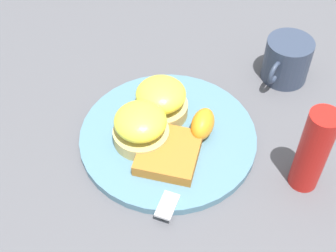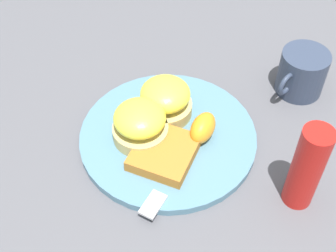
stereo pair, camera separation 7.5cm
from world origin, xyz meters
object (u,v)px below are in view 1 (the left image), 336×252
object	(u,v)px
fork	(183,169)
condiment_bottle	(313,151)
sandwich_benedict_right	(141,127)
hashbrown_patty	(169,153)
cup	(287,60)
sandwich_benedict_left	(161,100)
orange_wedge	(203,124)

from	to	relation	value
fork	condiment_bottle	distance (m)	0.19
sandwich_benedict_right	fork	xyz separation A→B (m)	(0.01, 0.09, -0.03)
hashbrown_patty	cup	distance (m)	0.29
condiment_bottle	sandwich_benedict_left	bearing A→B (deg)	-84.53
fork	cup	size ratio (longest dim) A/B	1.88
sandwich_benedict_left	cup	size ratio (longest dim) A/B	0.80
sandwich_benedict_left	fork	distance (m)	0.13
sandwich_benedict_left	cup	distance (m)	0.25
sandwich_benedict_right	hashbrown_patty	distance (m)	0.06
sandwich_benedict_left	hashbrown_patty	size ratio (longest dim) A/B	0.92
orange_wedge	hashbrown_patty	bearing A→B (deg)	-11.82
sandwich_benedict_left	sandwich_benedict_right	bearing A→B (deg)	8.31
cup	hashbrown_patty	bearing A→B (deg)	-10.65
orange_wedge	condiment_bottle	size ratio (longest dim) A/B	0.40
cup	sandwich_benedict_left	bearing A→B (deg)	-28.48
fork	condiment_bottle	world-z (taller)	condiment_bottle
sandwich_benedict_left	fork	xyz separation A→B (m)	(0.08, 0.10, -0.03)
cup	condiment_bottle	distance (m)	0.24
orange_wedge	cup	size ratio (longest dim) A/B	0.54
hashbrown_patty	cup	xyz separation A→B (m)	(-0.29, 0.05, 0.02)
sandwich_benedict_left	fork	size ratio (longest dim) A/B	0.43
sandwich_benedict_right	orange_wedge	world-z (taller)	sandwich_benedict_right
condiment_bottle	hashbrown_patty	bearing A→B (deg)	-63.89
fork	cup	distance (m)	0.30
cup	sandwich_benedict_right	bearing A→B (deg)	-21.01
sandwich_benedict_left	orange_wedge	size ratio (longest dim) A/B	1.50
sandwich_benedict_left	sandwich_benedict_right	xyz separation A→B (m)	(0.07, 0.01, 0.00)
fork	orange_wedge	bearing A→B (deg)	-167.19
sandwich_benedict_left	sandwich_benedict_right	size ratio (longest dim) A/B	1.00
sandwich_benedict_right	condiment_bottle	distance (m)	0.26
sandwich_benedict_right	cup	size ratio (longest dim) A/B	0.80
fork	cup	bearing A→B (deg)	175.91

